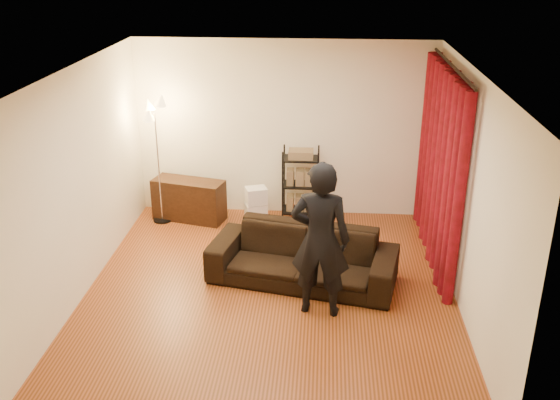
# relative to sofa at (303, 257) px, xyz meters

# --- Properties ---
(floor) EXTENTS (5.00, 5.00, 0.00)m
(floor) POSITION_rel_sofa_xyz_m (-0.38, -0.31, -0.34)
(floor) COLOR #9C4A25
(floor) RESTS_ON ground
(ceiling) EXTENTS (5.00, 5.00, 0.00)m
(ceiling) POSITION_rel_sofa_xyz_m (-0.38, -0.31, 2.36)
(ceiling) COLOR white
(ceiling) RESTS_ON ground
(wall_back) EXTENTS (5.00, 0.00, 5.00)m
(wall_back) POSITION_rel_sofa_xyz_m (-0.38, 2.19, 1.01)
(wall_back) COLOR white
(wall_back) RESTS_ON ground
(wall_front) EXTENTS (5.00, 0.00, 5.00)m
(wall_front) POSITION_rel_sofa_xyz_m (-0.38, -2.81, 1.01)
(wall_front) COLOR white
(wall_front) RESTS_ON ground
(wall_left) EXTENTS (0.00, 5.00, 5.00)m
(wall_left) POSITION_rel_sofa_xyz_m (-2.63, -0.31, 1.01)
(wall_left) COLOR white
(wall_left) RESTS_ON ground
(wall_right) EXTENTS (0.00, 5.00, 5.00)m
(wall_right) POSITION_rel_sofa_xyz_m (1.87, -0.31, 1.01)
(wall_right) COLOR white
(wall_right) RESTS_ON ground
(curtain_rod) EXTENTS (0.04, 2.65, 0.04)m
(curtain_rod) POSITION_rel_sofa_xyz_m (1.77, 0.82, 2.24)
(curtain_rod) COLOR black
(curtain_rod) RESTS_ON wall_right
(curtain) EXTENTS (0.22, 2.65, 2.55)m
(curtain) POSITION_rel_sofa_xyz_m (1.75, 0.82, 0.94)
(curtain) COLOR maroon
(curtain) RESTS_ON ground
(sofa) EXTENTS (2.45, 1.36, 0.68)m
(sofa) POSITION_rel_sofa_xyz_m (0.00, 0.00, 0.00)
(sofa) COLOR black
(sofa) RESTS_ON ground
(person) EXTENTS (0.72, 0.52, 1.84)m
(person) POSITION_rel_sofa_xyz_m (0.22, -0.69, 0.58)
(person) COLOR black
(person) RESTS_ON ground
(media_cabinet) EXTENTS (1.15, 0.66, 0.63)m
(media_cabinet) POSITION_rel_sofa_xyz_m (-1.82, 1.78, -0.02)
(media_cabinet) COLOR #321C0D
(media_cabinet) RESTS_ON ground
(storage_boxes) EXTENTS (0.38, 0.34, 0.52)m
(storage_boxes) POSITION_rel_sofa_xyz_m (-0.80, 1.84, -0.08)
(storage_boxes) COLOR silver
(storage_boxes) RESTS_ON ground
(wire_shelf) EXTENTS (0.62, 0.53, 1.15)m
(wire_shelf) POSITION_rel_sofa_xyz_m (-0.11, 1.88, 0.24)
(wire_shelf) COLOR black
(wire_shelf) RESTS_ON ground
(floor_lamp) EXTENTS (0.45, 0.45, 1.90)m
(floor_lamp) POSITION_rel_sofa_xyz_m (-2.23, 1.68, 0.61)
(floor_lamp) COLOR silver
(floor_lamp) RESTS_ON ground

